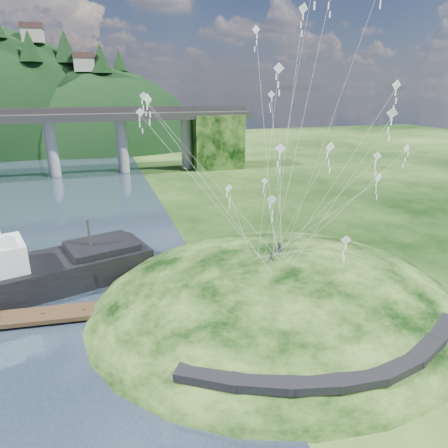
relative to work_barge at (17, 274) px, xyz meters
name	(u,v)px	position (x,y,z in m)	size (l,w,h in m)	color
ground	(200,330)	(15.35, -11.25, -2.17)	(320.00, 320.00, 0.00)	black
grass_hill	(277,317)	(23.35, -9.25, -3.67)	(36.00, 32.00, 13.00)	black
footpath	(347,364)	(22.81, -20.99, -0.09)	(22.29, 5.84, 0.83)	black
bridge	(0,134)	(-11.11, 58.82, 7.53)	(160.00, 11.00, 15.00)	#2D2B2B
work_barge	(17,274)	(0.00, 0.00, 0.00)	(25.69, 13.34, 8.68)	black
wooden_dock	(84,311)	(6.06, -6.12, -1.68)	(16.03, 4.08, 1.13)	#3B2918
kite_flyers	(277,245)	(23.25, -8.91, 3.65)	(2.29, 2.33, 1.74)	#22262E
kite_swarm	(295,109)	(24.18, -9.09, 15.38)	(20.65, 17.98, 21.94)	white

